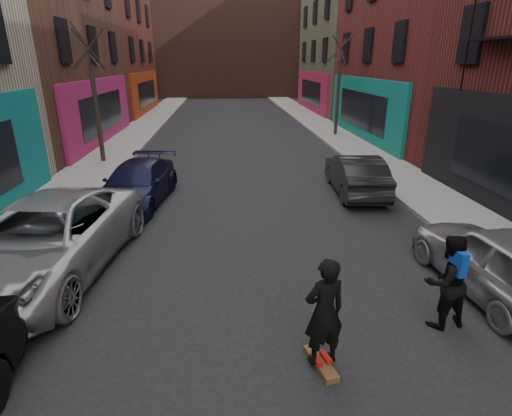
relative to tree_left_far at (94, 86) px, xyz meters
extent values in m
cube|color=gray|center=(-0.05, 12.00, -3.31)|extent=(2.50, 84.00, 0.13)
cube|color=gray|center=(12.45, 12.00, -3.31)|extent=(2.50, 84.00, 0.13)
cube|color=#47281E|center=(6.20, 38.00, 3.62)|extent=(40.00, 10.00, 14.00)
imported|color=#999CA1|center=(1.60, -10.17, -2.57)|extent=(3.40, 6.12, 1.62)
imported|color=black|center=(2.63, -5.61, -2.72)|extent=(2.42, 4.72, 1.31)
imported|color=#92939A|center=(10.80, -11.77, -2.66)|extent=(1.92, 4.29, 1.43)
imported|color=black|center=(10.05, -5.16, -2.69)|extent=(1.76, 4.27, 1.38)
cube|color=brown|center=(6.86, -13.49, -3.33)|extent=(0.40, 0.83, 0.10)
imported|color=black|center=(6.86, -13.49, -2.41)|extent=(0.71, 0.55, 1.74)
imported|color=black|center=(9.20, -12.64, -2.52)|extent=(0.92, 0.77, 1.72)
cube|color=#0C38AC|center=(9.23, -12.82, -2.06)|extent=(0.18, 0.32, 0.42)
camera|label=1|loc=(5.46, -18.31, 1.03)|focal=28.00mm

